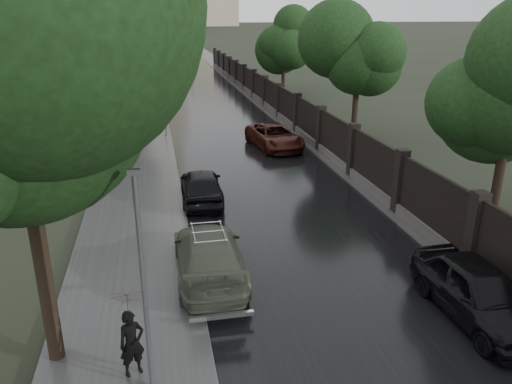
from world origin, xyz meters
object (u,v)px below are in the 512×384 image
(tree_right_a, at_px, (512,98))
(tree_right_c, at_px, (284,44))
(tree_left_far, at_px, (106,51))
(volga_sedan, at_px, (209,255))
(car_right_far, at_px, (274,136))
(tree_left_near, at_px, (14,89))
(pedestrian_umbrella, at_px, (128,310))
(traffic_light, at_px, (164,102))
(lamp_post, at_px, (144,285))
(car_right_near, at_px, (478,292))
(hatchback_left, at_px, (201,185))
(tree_right_b, at_px, (358,62))

(tree_right_a, xyz_separation_m, tree_right_c, (0.00, 32.00, 0.00))
(tree_left_far, bearing_deg, volga_sedan, -79.45)
(volga_sedan, relative_size, car_right_far, 0.99)
(tree_left_near, distance_m, pedestrian_umbrella, 5.05)
(tree_left_far, xyz_separation_m, tree_right_c, (15.50, 10.00, -0.29))
(volga_sedan, bearing_deg, tree_right_a, -170.32)
(tree_left_far, height_order, pedestrian_umbrella, tree_left_far)
(traffic_light, bearing_deg, tree_left_far, 126.47)
(lamp_post, distance_m, traffic_light, 23.52)
(tree_right_c, bearing_deg, car_right_near, -96.55)
(tree_left_near, relative_size, hatchback_left, 2.11)
(lamp_post, height_order, car_right_near, lamp_post)
(tree_left_near, height_order, traffic_light, tree_left_near)
(tree_left_near, distance_m, tree_right_b, 24.31)
(lamp_post, bearing_deg, pedestrian_umbrella, 125.81)
(tree_left_near, distance_m, lamp_post, 4.60)
(car_right_far, bearing_deg, tree_right_a, -75.60)
(car_right_far, bearing_deg, tree_right_c, 66.00)
(tree_right_b, xyz_separation_m, lamp_post, (-12.90, -20.50, -2.28))
(tree_left_near, relative_size, lamp_post, 1.79)
(car_right_near, bearing_deg, car_right_far, 92.52)
(car_right_near, bearing_deg, tree_left_near, 177.23)
(tree_left_near, bearing_deg, tree_right_c, 67.80)
(tree_right_a, xyz_separation_m, volga_sedan, (-11.09, -1.66, -4.21))
(tree_left_far, xyz_separation_m, tree_right_b, (15.50, -8.00, -0.29))
(tree_left_far, bearing_deg, tree_left_near, -89.15)
(tree_right_a, xyz_separation_m, hatchback_left, (-10.67, 4.97, -4.21))
(tree_right_c, distance_m, pedestrian_umbrella, 40.34)
(traffic_light, relative_size, volga_sedan, 0.78)
(tree_left_near, bearing_deg, tree_left_far, 90.85)
(tree_right_b, height_order, traffic_light, tree_right_b)
(car_right_near, bearing_deg, lamp_post, -173.30)
(tree_right_c, xyz_separation_m, traffic_light, (-11.80, -15.01, -2.55))
(tree_right_b, relative_size, volga_sedan, 1.37)
(tree_right_c, distance_m, car_right_near, 37.81)
(lamp_post, bearing_deg, tree_left_far, 95.21)
(volga_sedan, distance_m, pedestrian_umbrella, 4.95)
(tree_right_c, bearing_deg, tree_left_near, -112.20)
(hatchback_left, bearing_deg, tree_left_near, 68.06)
(tree_right_c, bearing_deg, tree_right_b, -90.00)
(tree_right_a, xyz_separation_m, pedestrian_umbrella, (-13.29, -5.96, -3.14))
(tree_left_near, bearing_deg, traffic_light, 81.47)
(lamp_post, bearing_deg, car_right_near, 7.68)
(tree_right_b, xyz_separation_m, tree_right_c, (0.00, 18.00, 0.00))
(tree_right_b, xyz_separation_m, traffic_light, (-11.80, 2.99, -2.55))
(volga_sedan, bearing_deg, lamp_post, 70.70)
(traffic_light, bearing_deg, car_right_near, -71.41)
(lamp_post, xyz_separation_m, car_right_far, (7.48, 19.69, -1.96))
(traffic_light, bearing_deg, lamp_post, -92.68)
(tree_right_c, height_order, car_right_far, tree_right_c)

